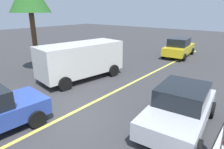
{
  "coord_description": "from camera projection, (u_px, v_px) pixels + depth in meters",
  "views": [
    {
      "loc": [
        -4.22,
        -5.82,
        4.1
      ],
      "look_at": [
        1.76,
        -0.98,
        1.53
      ],
      "focal_mm": 31.14,
      "sensor_mm": 36.0,
      "label": 1
    }
  ],
  "objects": [
    {
      "name": "car_yellow_near_curb",
      "position": [
        179.0,
        47.0,
        17.76
      ],
      "size": [
        4.63,
        2.35,
        1.71
      ],
      "color": "gold",
      "rests_on": "ground_plane"
    },
    {
      "name": "ground_plane",
      "position": [
        66.0,
        116.0,
        7.88
      ],
      "size": [
        80.0,
        80.0,
        0.0
      ],
      "primitive_type": "plane",
      "color": "#38383A"
    },
    {
      "name": "white_van",
      "position": [
        81.0,
        59.0,
        11.85
      ],
      "size": [
        5.44,
        2.87,
        2.2
      ],
      "color": "silver",
      "rests_on": "ground_plane"
    },
    {
      "name": "stop_sign",
      "position": [
        223.0,
        141.0,
        3.88
      ],
      "size": [
        0.75,
        0.18,
        2.34
      ],
      "color": "gray",
      "rests_on": "ground_plane"
    },
    {
      "name": "car_silver_behind_van",
      "position": [
        180.0,
        107.0,
        7.01
      ],
      "size": [
        4.3,
        2.35,
        1.54
      ],
      "color": "#B7BABF",
      "rests_on": "ground_plane"
    },
    {
      "name": "lane_marking_centre",
      "position": [
        112.0,
        93.0,
        10.09
      ],
      "size": [
        28.0,
        0.16,
        0.01
      ],
      "primitive_type": "cube",
      "color": "#E0D14C"
    }
  ]
}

